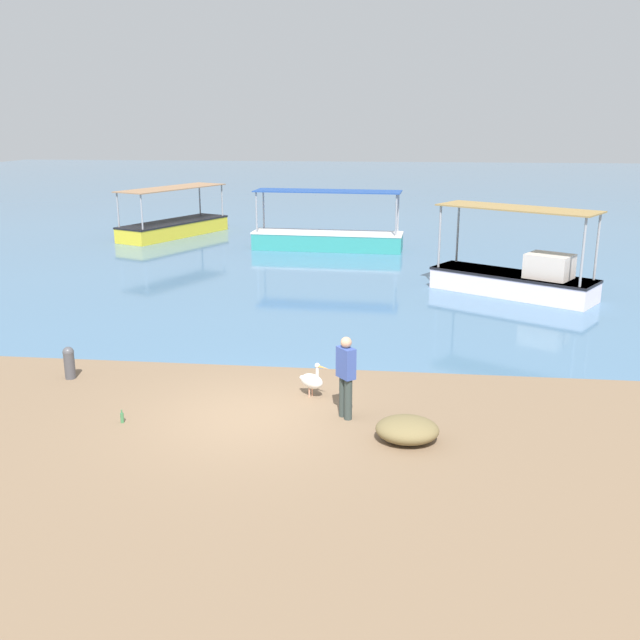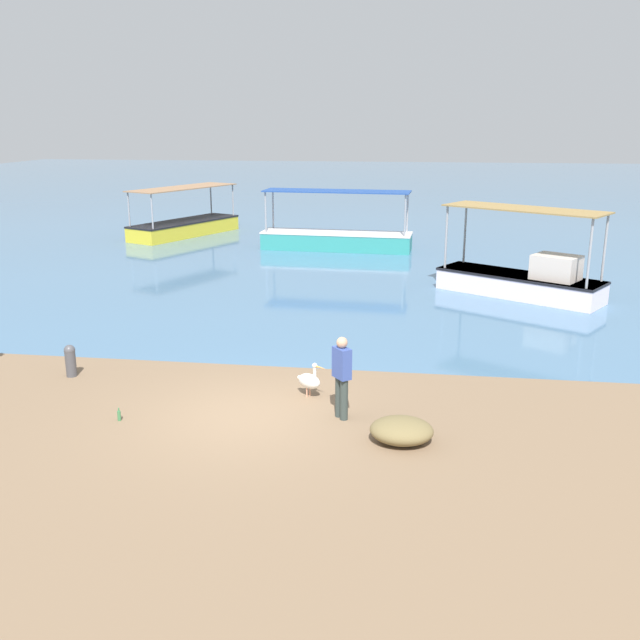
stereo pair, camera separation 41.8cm
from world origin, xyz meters
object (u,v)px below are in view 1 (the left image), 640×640
object	(u,v)px
fisherman_standing	(346,375)
glass_bottle	(122,418)
fishing_boat_near_left	(517,277)
net_pile	(407,430)
mooring_bollard	(69,362)
pelican	(312,380)
fishing_boat_far_left	(327,237)
fishing_boat_outer	(174,226)

from	to	relation	value
fisherman_standing	glass_bottle	bearing A→B (deg)	-170.11
fishing_boat_near_left	net_pile	world-z (taller)	fishing_boat_near_left
mooring_bollard	pelican	bearing A→B (deg)	-4.92
fishing_boat_far_left	fishing_boat_outer	distance (m)	8.83
fishing_boat_far_left	glass_bottle	world-z (taller)	fishing_boat_far_left
fishing_boat_outer	mooring_bollard	distance (m)	21.15
glass_bottle	fishing_boat_near_left	bearing A→B (deg)	51.72
mooring_bollard	fisherman_standing	distance (m)	6.69
fishing_boat_near_left	glass_bottle	bearing A→B (deg)	-128.28
net_pile	fishing_boat_outer	bearing A→B (deg)	117.13
pelican	fishing_boat_outer	bearing A→B (deg)	114.91
net_pile	glass_bottle	xyz separation A→B (m)	(-5.57, 0.19, -0.12)
pelican	mooring_bollard	size ratio (longest dim) A/B	1.05
fisherman_standing	net_pile	world-z (taller)	fisherman_standing
fishing_boat_far_left	pelican	size ratio (longest dim) A/B	8.68
fishing_boat_far_left	mooring_bollard	bearing A→B (deg)	-103.08
pelican	fishing_boat_near_left	bearing A→B (deg)	60.08
fisherman_standing	net_pile	xyz separation A→B (m)	(1.22, -0.95, -0.68)
fishing_boat_outer	fisherman_standing	bearing A→B (deg)	-64.40
net_pile	glass_bottle	distance (m)	5.57
fishing_boat_near_left	fisherman_standing	xyz separation A→B (m)	(-4.93, -11.00, 0.26)
fisherman_standing	pelican	bearing A→B (deg)	128.11
glass_bottle	net_pile	bearing A→B (deg)	-1.97
mooring_bollard	net_pile	xyz separation A→B (m)	(7.71, -2.47, -0.18)
mooring_bollard	fisherman_standing	size ratio (longest dim) A/B	0.45
pelican	glass_bottle	bearing A→B (deg)	-153.21
pelican	mooring_bollard	distance (m)	5.70
fishing_boat_far_left	mooring_bollard	world-z (taller)	fishing_boat_far_left
fishing_boat_far_left	pelican	world-z (taller)	fishing_boat_far_left
fishing_boat_outer	fishing_boat_near_left	xyz separation A→B (m)	(15.59, -11.26, 0.11)
fishing_boat_near_left	mooring_bollard	size ratio (longest dim) A/B	7.30
mooring_bollard	glass_bottle	bearing A→B (deg)	-46.72
fishing_boat_far_left	glass_bottle	xyz separation A→B (m)	(-1.95, -19.90, -0.47)
fishing_boat_far_left	fishing_boat_near_left	world-z (taller)	fishing_boat_near_left
net_pile	fishing_boat_far_left	bearing A→B (deg)	100.21
pelican	fisherman_standing	world-z (taller)	fisherman_standing
net_pile	glass_bottle	world-z (taller)	net_pile
fishing_boat_far_left	net_pile	size ratio (longest dim) A/B	5.89
mooring_bollard	fisherman_standing	world-z (taller)	fisherman_standing
fishing_boat_far_left	net_pile	bearing A→B (deg)	-79.79
net_pile	glass_bottle	bearing A→B (deg)	178.03
pelican	fishing_boat_far_left	bearing A→B (deg)	95.01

